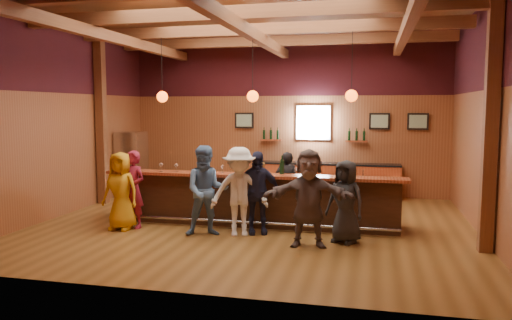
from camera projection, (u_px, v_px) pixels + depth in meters
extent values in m
plane|color=brown|center=(253.00, 225.00, 10.54)|extent=(9.00, 9.00, 0.00)
cube|color=brown|center=(286.00, 115.00, 14.18)|extent=(9.00, 0.04, 4.50)
cube|color=brown|center=(180.00, 125.00, 6.43)|extent=(9.00, 0.04, 4.50)
cube|color=brown|center=(60.00, 117.00, 11.32)|extent=(0.04, 8.00, 4.50)
cube|color=brown|center=(487.00, 119.00, 9.29)|extent=(0.04, 8.00, 4.50)
cube|color=brown|center=(253.00, 7.00, 10.07)|extent=(9.00, 8.00, 0.04)
cube|color=#360E14|center=(286.00, 65.00, 14.01)|extent=(9.00, 0.01, 1.70)
cube|color=#360E14|center=(59.00, 55.00, 11.17)|extent=(0.01, 8.00, 1.70)
cube|color=#360E14|center=(490.00, 43.00, 9.14)|extent=(0.01, 8.00, 1.70)
cube|color=brown|center=(101.00, 116.00, 12.74)|extent=(0.22, 0.22, 4.50)
cube|color=brown|center=(491.00, 121.00, 8.35)|extent=(0.22, 0.22, 4.50)
cube|color=brown|center=(240.00, 13.00, 9.13)|extent=(8.80, 0.20, 0.25)
cube|color=brown|center=(263.00, 29.00, 11.07)|extent=(8.80, 0.20, 0.25)
cube|color=brown|center=(279.00, 41.00, 13.01)|extent=(8.80, 0.20, 0.25)
cube|color=brown|center=(118.00, 39.00, 10.80)|extent=(0.18, 7.80, 0.22)
cube|color=brown|center=(253.00, 34.00, 10.13)|extent=(0.18, 7.80, 0.22)
cube|color=brown|center=(406.00, 29.00, 9.45)|extent=(0.18, 7.80, 0.22)
cube|color=black|center=(253.00, 200.00, 10.48)|extent=(6.00, 0.60, 1.05)
cube|color=maroon|center=(251.00, 175.00, 10.25)|extent=(6.30, 0.50, 0.06)
cube|color=black|center=(257.00, 179.00, 10.81)|extent=(6.00, 0.48, 0.05)
cube|color=black|center=(257.00, 201.00, 10.86)|extent=(6.00, 0.48, 0.90)
cube|color=silver|center=(350.00, 184.00, 10.36)|extent=(0.45, 0.40, 0.14)
cube|color=silver|center=(375.00, 185.00, 10.25)|extent=(0.45, 0.40, 0.14)
cylinder|color=silver|center=(248.00, 222.00, 10.12)|extent=(6.00, 0.06, 0.06)
cube|color=maroon|center=(326.00, 181.00, 13.82)|extent=(4.00, 0.50, 0.90)
cube|color=black|center=(326.00, 164.00, 13.77)|extent=(4.00, 0.52, 0.05)
cube|color=silver|center=(313.00, 123.00, 13.97)|extent=(0.95, 0.08, 0.95)
cube|color=white|center=(313.00, 123.00, 13.92)|extent=(0.78, 0.01, 0.78)
cube|color=black|center=(244.00, 120.00, 14.41)|extent=(0.55, 0.04, 0.45)
cube|color=silver|center=(244.00, 120.00, 14.38)|extent=(0.45, 0.01, 0.35)
cube|color=black|center=(379.00, 121.00, 13.55)|extent=(0.55, 0.04, 0.45)
cube|color=silver|center=(379.00, 121.00, 13.52)|extent=(0.45, 0.01, 0.35)
cube|color=black|center=(418.00, 121.00, 13.32)|extent=(0.55, 0.04, 0.45)
cube|color=silver|center=(418.00, 122.00, 13.30)|extent=(0.45, 0.01, 0.35)
cube|color=maroon|center=(271.00, 140.00, 14.23)|extent=(0.60, 0.18, 0.04)
cylinder|color=black|center=(264.00, 135.00, 14.25)|extent=(0.07, 0.07, 0.26)
cylinder|color=black|center=(271.00, 135.00, 14.21)|extent=(0.07, 0.07, 0.26)
cylinder|color=black|center=(278.00, 135.00, 14.16)|extent=(0.07, 0.07, 0.26)
cube|color=maroon|center=(356.00, 141.00, 13.68)|extent=(0.60, 0.18, 0.04)
cylinder|color=black|center=(349.00, 136.00, 13.71)|extent=(0.07, 0.07, 0.26)
cylinder|color=black|center=(357.00, 136.00, 13.67)|extent=(0.07, 0.07, 0.26)
cylinder|color=black|center=(364.00, 136.00, 13.62)|extent=(0.07, 0.07, 0.26)
cylinder|color=black|center=(162.00, 67.00, 10.64)|extent=(0.01, 0.01, 1.25)
sphere|color=#F14D0C|center=(162.00, 97.00, 10.71)|extent=(0.24, 0.24, 0.24)
cylinder|color=black|center=(253.00, 66.00, 10.19)|extent=(0.01, 0.01, 1.25)
sphere|color=#F14D0C|center=(253.00, 96.00, 10.26)|extent=(0.24, 0.24, 0.24)
cylinder|color=black|center=(352.00, 64.00, 9.74)|extent=(0.01, 0.01, 1.25)
sphere|color=#F14D0C|center=(351.00, 96.00, 9.80)|extent=(0.24, 0.24, 0.24)
cube|color=silver|center=(132.00, 164.00, 13.89)|extent=(0.70, 0.70, 1.80)
imported|color=orange|center=(121.00, 191.00, 10.08)|extent=(0.80, 0.55, 1.58)
imported|color=maroon|center=(133.00, 189.00, 10.23)|extent=(0.67, 0.55, 1.60)
imported|color=#567CAC|center=(207.00, 191.00, 9.60)|extent=(1.02, 0.91, 1.75)
imported|color=white|center=(239.00, 192.00, 9.59)|extent=(1.26, 0.97, 1.72)
imported|color=#1D1F3A|center=(257.00, 193.00, 9.74)|extent=(1.03, 0.67, 1.63)
imported|color=#5B4B48|center=(309.00, 198.00, 8.85)|extent=(1.67, 0.71, 1.74)
imported|color=#242427|center=(345.00, 202.00, 9.10)|extent=(0.88, 0.77, 1.52)
imported|color=black|center=(287.00, 184.00, 11.36)|extent=(0.59, 0.43, 1.47)
cylinder|color=brown|center=(260.00, 169.00, 10.22)|extent=(0.21, 0.21, 0.23)
cylinder|color=black|center=(282.00, 167.00, 10.25)|extent=(0.08, 0.08, 0.28)
cylinder|color=black|center=(282.00, 158.00, 10.23)|extent=(0.03, 0.03, 0.10)
cylinder|color=black|center=(281.00, 168.00, 10.23)|extent=(0.07, 0.07, 0.23)
cylinder|color=black|center=(281.00, 161.00, 10.21)|extent=(0.02, 0.02, 0.08)
cylinder|color=silver|center=(128.00, 170.00, 10.95)|extent=(0.07, 0.07, 0.01)
cylinder|color=silver|center=(128.00, 167.00, 10.94)|extent=(0.01, 0.01, 0.11)
sphere|color=silver|center=(127.00, 163.00, 10.93)|extent=(0.08, 0.08, 0.08)
cylinder|color=silver|center=(161.00, 171.00, 10.63)|extent=(0.08, 0.08, 0.01)
cylinder|color=silver|center=(161.00, 169.00, 10.63)|extent=(0.01, 0.01, 0.11)
sphere|color=silver|center=(161.00, 165.00, 10.62)|extent=(0.09, 0.09, 0.09)
cylinder|color=silver|center=(176.00, 171.00, 10.66)|extent=(0.07, 0.07, 0.01)
cylinder|color=silver|center=(176.00, 169.00, 10.65)|extent=(0.01, 0.01, 0.10)
sphere|color=silver|center=(176.00, 165.00, 10.65)|extent=(0.08, 0.08, 0.08)
cylinder|color=silver|center=(201.00, 172.00, 10.47)|extent=(0.08, 0.08, 0.01)
cylinder|color=silver|center=(201.00, 169.00, 10.46)|extent=(0.01, 0.01, 0.11)
sphere|color=silver|center=(201.00, 165.00, 10.46)|extent=(0.09, 0.09, 0.09)
cylinder|color=silver|center=(223.00, 172.00, 10.46)|extent=(0.06, 0.06, 0.01)
cylinder|color=silver|center=(223.00, 170.00, 10.46)|extent=(0.01, 0.01, 0.09)
sphere|color=silver|center=(223.00, 167.00, 10.45)|extent=(0.07, 0.07, 0.07)
cylinder|color=silver|center=(297.00, 176.00, 9.93)|extent=(0.07, 0.07, 0.01)
cylinder|color=silver|center=(297.00, 173.00, 9.93)|extent=(0.01, 0.01, 0.10)
sphere|color=silver|center=(297.00, 169.00, 9.92)|extent=(0.08, 0.08, 0.08)
cylinder|color=silver|center=(317.00, 175.00, 10.05)|extent=(0.07, 0.07, 0.01)
cylinder|color=silver|center=(317.00, 172.00, 10.05)|extent=(0.01, 0.01, 0.10)
sphere|color=silver|center=(317.00, 168.00, 10.04)|extent=(0.08, 0.08, 0.08)
cylinder|color=silver|center=(353.00, 177.00, 9.73)|extent=(0.07, 0.07, 0.01)
cylinder|color=silver|center=(353.00, 175.00, 9.73)|extent=(0.01, 0.01, 0.09)
sphere|color=silver|center=(353.00, 171.00, 9.72)|extent=(0.08, 0.08, 0.08)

